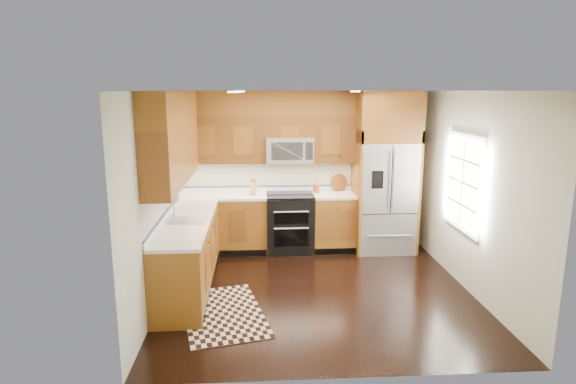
{
  "coord_description": "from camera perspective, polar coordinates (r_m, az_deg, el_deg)",
  "views": [
    {
      "loc": [
        -0.75,
        -5.94,
        2.62
      ],
      "look_at": [
        -0.35,
        0.6,
        1.21
      ],
      "focal_mm": 30.0,
      "sensor_mm": 36.0,
      "label": 1
    }
  ],
  "objects": [
    {
      "name": "base_cabinets",
      "position": [
        7.19,
        -7.22,
        -5.56
      ],
      "size": [
        2.85,
        3.0,
        0.9
      ],
      "color": "brown",
      "rests_on": "ground"
    },
    {
      "name": "upper_cabinets",
      "position": [
        7.07,
        -6.81,
        7.18
      ],
      "size": [
        2.85,
        3.0,
        1.15
      ],
      "color": "brown",
      "rests_on": "ground"
    },
    {
      "name": "sink_faucet",
      "position": [
        6.46,
        -12.18,
        -2.78
      ],
      "size": [
        0.54,
        0.44,
        0.37
      ],
      "color": "#B2B2B7",
      "rests_on": "countertop"
    },
    {
      "name": "cutting_board",
      "position": [
        8.17,
        6.03,
        0.23
      ],
      "size": [
        0.34,
        0.34,
        0.02
      ],
      "primitive_type": "cylinder",
      "rotation": [
        0.0,
        0.0,
        0.2
      ],
      "color": "brown",
      "rests_on": "countertop"
    },
    {
      "name": "ground",
      "position": [
        6.54,
        3.44,
        -11.55
      ],
      "size": [
        4.0,
        4.0,
        0.0
      ],
      "primitive_type": "plane",
      "color": "black",
      "rests_on": "ground"
    },
    {
      "name": "utensil_crock",
      "position": [
        7.95,
        3.34,
        0.62
      ],
      "size": [
        0.12,
        0.12,
        0.29
      ],
      "color": "#AA3C15",
      "rests_on": "countertop"
    },
    {
      "name": "window",
      "position": [
        6.83,
        20.08,
        1.07
      ],
      "size": [
        0.04,
        1.1,
        1.3
      ],
      "color": "white",
      "rests_on": "ground"
    },
    {
      "name": "range",
      "position": [
        7.93,
        0.23,
        -3.65
      ],
      "size": [
        0.76,
        0.67,
        0.95
      ],
      "color": "black",
      "rests_on": "ground"
    },
    {
      "name": "microwave",
      "position": [
        7.82,
        0.17,
        5.04
      ],
      "size": [
        0.76,
        0.4,
        0.42
      ],
      "color": "#B2B2B7",
      "rests_on": "ground"
    },
    {
      "name": "wall_back",
      "position": [
        8.09,
        1.85,
        2.69
      ],
      "size": [
        4.0,
        0.02,
        2.6
      ],
      "primitive_type": "cube",
      "color": "#B8BDAA",
      "rests_on": "ground"
    },
    {
      "name": "countertop",
      "position": [
        7.17,
        -6.13,
        -1.69
      ],
      "size": [
        2.86,
        3.01,
        0.04
      ],
      "color": "white",
      "rests_on": "base_cabinets"
    },
    {
      "name": "refrigerator",
      "position": [
        7.96,
        11.47,
        2.33
      ],
      "size": [
        0.98,
        0.75,
        2.6
      ],
      "color": "#B2B2B7",
      "rests_on": "ground"
    },
    {
      "name": "rug",
      "position": [
        5.96,
        -7.7,
        -14.01
      ],
      "size": [
        1.21,
        1.66,
        0.01
      ],
      "primitive_type": "cube",
      "rotation": [
        0.0,
        0.0,
        0.23
      ],
      "color": "black",
      "rests_on": "ground"
    },
    {
      "name": "wall_left",
      "position": [
        6.21,
        -15.03,
        -0.58
      ],
      "size": [
        0.02,
        4.0,
        2.6
      ],
      "primitive_type": "cube",
      "color": "#B8BDAA",
      "rests_on": "ground"
    },
    {
      "name": "wall_right",
      "position": [
        6.68,
        20.87,
        -0.1
      ],
      "size": [
        0.02,
        4.0,
        2.6
      ],
      "primitive_type": "cube",
      "color": "#B8BDAA",
      "rests_on": "ground"
    },
    {
      "name": "knife_block",
      "position": [
        7.85,
        -4.11,
        0.48
      ],
      "size": [
        0.12,
        0.14,
        0.25
      ],
      "color": "#A59150",
      "rests_on": "countertop"
    }
  ]
}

